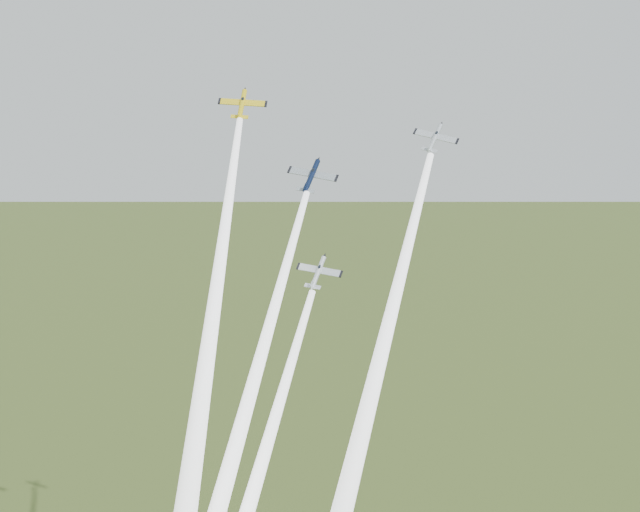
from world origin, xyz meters
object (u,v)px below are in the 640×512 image
Objects in this scene: plane_silver_right at (435,138)px; plane_yellow at (242,104)px; plane_navy at (311,176)px; plane_silver_low at (318,272)px.

plane_yellow is at bearing -176.96° from plane_silver_right.
plane_navy is at bearing -171.24° from plane_silver_right.
plane_silver_low is (13.60, -11.75, -23.14)m from plane_yellow.
plane_yellow reaches higher than plane_silver_low.
plane_navy is at bearing 116.71° from plane_silver_low.
plane_yellow is 29.86m from plane_silver_right.
plane_silver_low is at bearing -143.31° from plane_silver_right.
plane_navy is (11.27, -3.60, -10.39)m from plane_yellow.
plane_navy is 15.31m from plane_silver_low.
plane_yellow is 0.97× the size of plane_navy.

